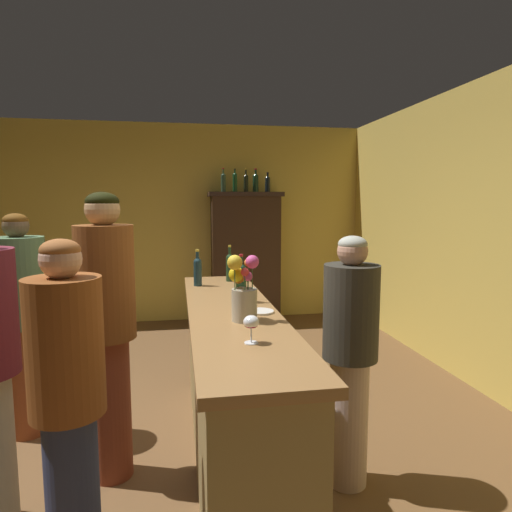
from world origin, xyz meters
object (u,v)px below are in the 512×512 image
at_px(wine_bottle_riesling, 198,270).
at_px(display_bottle_center, 246,182).
at_px(wine_glass_mid, 251,323).
at_px(display_bottle_left, 223,182).
at_px(wine_bottle_rose, 241,281).
at_px(patron_by_cabinet, 21,316).
at_px(wine_bottle_pinot, 230,266).
at_px(display_bottle_midleft, 235,181).
at_px(display_cabinet, 245,255).
at_px(patron_in_grey, 107,323).
at_px(bartender, 350,351).
at_px(display_bottle_right, 268,183).
at_px(display_bottle_midright, 256,182).
at_px(bar_counter, 233,385).
at_px(patron_near_entrance, 68,397).
at_px(wine_glass_front, 243,278).
at_px(flower_arrangement, 243,290).
at_px(cheese_plate, 260,312).

bearing_deg(wine_bottle_riesling, display_bottle_center, 72.93).
relative_size(wine_glass_mid, display_bottle_left, 0.42).
relative_size(wine_bottle_rose, patron_by_cabinet, 0.20).
xyz_separation_m(wine_bottle_pinot, display_bottle_midleft, (0.35, 2.38, 0.82)).
relative_size(display_cabinet, patron_in_grey, 1.05).
xyz_separation_m(wine_bottle_rose, patron_in_grey, (-0.84, -0.23, -0.19)).
bearing_deg(display_bottle_center, bartender, -89.41).
relative_size(wine_glass_mid, display_bottle_right, 0.50).
relative_size(display_bottle_midleft, display_bottle_midright, 0.97).
bearing_deg(wine_bottle_pinot, display_bottle_left, 85.35).
xyz_separation_m(wine_bottle_riesling, display_bottle_midleft, (0.63, 2.55, 0.82)).
distance_m(bar_counter, bartender, 0.80).
bearing_deg(display_bottle_right, display_bottle_center, -180.00).
xyz_separation_m(display_bottle_midleft, patron_near_entrance, (-1.27, -4.17, -1.12)).
distance_m(wine_bottle_rose, wine_glass_mid, 0.90).
relative_size(display_bottle_center, display_bottle_midright, 1.00).
height_order(display_cabinet, patron_in_grey, display_cabinet).
height_order(display_bottle_midleft, patron_near_entrance, display_bottle_midleft).
distance_m(display_bottle_center, display_bottle_midright, 0.13).
bearing_deg(wine_bottle_riesling, patron_near_entrance, -111.46).
bearing_deg(wine_glass_front, display_cabinet, 81.10).
bearing_deg(display_bottle_midleft, display_bottle_midright, 0.00).
xyz_separation_m(wine_glass_mid, patron_near_entrance, (-0.82, -0.08, -0.27)).
height_order(wine_bottle_riesling, display_bottle_center, display_bottle_center).
xyz_separation_m(bar_counter, flower_arrangement, (0.03, -0.28, 0.67)).
bearing_deg(display_bottle_left, display_cabinet, 0.00).
relative_size(display_bottle_right, patron_by_cabinet, 0.17).
distance_m(wine_bottle_rose, bartender, 0.85).
relative_size(wine_bottle_riesling, patron_by_cabinet, 0.18).
xyz_separation_m(display_bottle_center, display_bottle_right, (0.30, 0.00, -0.01)).
relative_size(wine_bottle_riesling, display_bottle_right, 1.08).
relative_size(bar_counter, wine_bottle_rose, 7.80).
relative_size(wine_glass_front, wine_glass_mid, 1.14).
xyz_separation_m(flower_arrangement, cheese_plate, (0.13, 0.16, -0.17)).
xyz_separation_m(patron_by_cabinet, bartender, (2.08, -0.95, -0.06)).
relative_size(display_cabinet, display_bottle_midleft, 5.81).
relative_size(wine_bottle_pinot, display_bottle_midleft, 0.99).
distance_m(flower_arrangement, display_bottle_midright, 3.82).
xyz_separation_m(display_bottle_midright, bartender, (-0.10, -3.74, -1.14)).
height_order(wine_bottle_pinot, patron_in_grey, patron_in_grey).
relative_size(display_bottle_midleft, display_bottle_center, 0.98).
bearing_deg(wine_glass_mid, display_bottle_center, 81.64).
height_order(wine_glass_front, flower_arrangement, flower_arrangement).
relative_size(flower_arrangement, patron_in_grey, 0.22).
distance_m(flower_arrangement, patron_by_cabinet, 1.73).
xyz_separation_m(bar_counter, wine_bottle_riesling, (-0.18, 0.84, 0.63)).
bearing_deg(wine_bottle_riesling, display_bottle_midright, 70.24).
bearing_deg(display_cabinet, wine_bottle_rose, -99.08).
distance_m(display_bottle_midright, patron_by_cabinet, 3.70).
bearing_deg(display_bottle_right, display_cabinet, -180.00).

